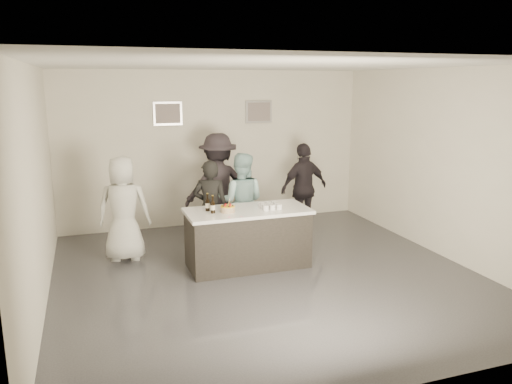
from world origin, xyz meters
TOP-DOWN VIEW (x-y plane):
  - floor at (0.00, 0.00)m, footprint 6.00×6.00m
  - ceiling at (0.00, 0.00)m, footprint 6.00×6.00m
  - wall_back at (0.00, 3.00)m, footprint 6.00×0.04m
  - wall_front at (0.00, -3.00)m, footprint 6.00×0.04m
  - wall_left at (-3.00, 0.00)m, footprint 0.04×6.00m
  - wall_right at (3.00, 0.00)m, footprint 0.04×6.00m
  - picture_left at (-0.90, 2.97)m, footprint 0.54×0.04m
  - picture_right at (0.90, 2.97)m, footprint 0.54×0.04m
  - bar_counter at (-0.15, 0.47)m, footprint 1.86×0.86m
  - cake at (-0.47, 0.41)m, footprint 0.22×0.22m
  - beer_bottle_a at (-0.74, 0.57)m, footprint 0.07×0.07m
  - beer_bottle_b at (-0.69, 0.42)m, footprint 0.07×0.07m
  - tumbler_cluster at (0.20, 0.42)m, footprint 0.30×0.30m
  - candles at (-0.46, 0.11)m, footprint 0.24×0.08m
  - person_main_black at (-0.55, 1.18)m, footprint 0.67×0.56m
  - person_main_blue at (0.02, 1.32)m, footprint 0.98×0.89m
  - person_guest_left at (-1.90, 1.38)m, footprint 0.92×0.70m
  - person_guest_right at (1.42, 1.88)m, footprint 1.04×0.59m
  - person_guest_back at (-0.18, 2.07)m, footprint 1.29×0.82m

SIDE VIEW (x-z plane):
  - floor at x=0.00m, z-range 0.00..0.00m
  - bar_counter at x=-0.15m, z-range 0.00..0.90m
  - person_main_black at x=-0.55m, z-range 0.00..1.57m
  - person_main_blue at x=0.02m, z-range 0.00..1.64m
  - person_guest_left at x=-1.90m, z-range 0.00..1.67m
  - person_guest_right at x=1.42m, z-range 0.00..1.68m
  - candles at x=-0.46m, z-range 0.90..0.91m
  - cake at x=-0.47m, z-range 0.90..0.98m
  - tumbler_cluster at x=0.20m, z-range 0.90..0.98m
  - person_guest_back at x=-0.18m, z-range 0.00..1.89m
  - beer_bottle_a at x=-0.74m, z-range 0.90..1.16m
  - beer_bottle_b at x=-0.69m, z-range 0.90..1.16m
  - wall_back at x=0.00m, z-range 0.00..3.00m
  - wall_front at x=0.00m, z-range 0.00..3.00m
  - wall_left at x=-3.00m, z-range 0.00..3.00m
  - wall_right at x=3.00m, z-range 0.00..3.00m
  - picture_left at x=-0.90m, z-range 1.98..2.42m
  - picture_right at x=0.90m, z-range 1.98..2.42m
  - ceiling at x=0.00m, z-range 3.00..3.00m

